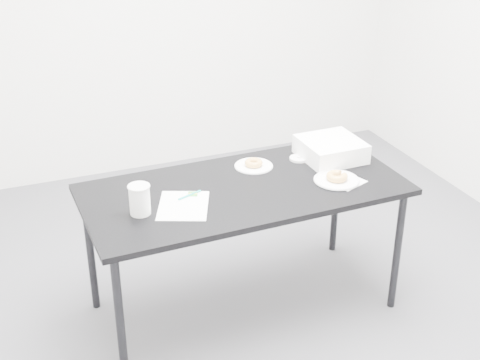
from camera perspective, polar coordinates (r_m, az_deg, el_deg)
name	(u,v)px	position (r m, az deg, el deg)	size (l,w,h in m)	color
floor	(248,308)	(3.73, 0.70, -10.86)	(4.00, 4.00, 0.00)	#4E4D52
table	(244,197)	(3.38, 0.35, -1.43)	(1.63, 0.80, 0.74)	black
scorecard	(183,206)	(3.19, -4.86, -2.19)	(0.23, 0.30, 0.00)	white
logo_patch	(193,194)	(3.29, -4.05, -1.20)	(0.05, 0.05, 0.00)	green
pen	(190,195)	(3.27, -4.32, -1.28)	(0.01, 0.01, 0.14)	#0D9791
napkin	(345,181)	(3.45, 8.98, -0.09)	(0.16, 0.16, 0.00)	white
plate_near	(337,180)	(3.44, 8.25, -0.01)	(0.23, 0.23, 0.01)	white
donut_near	(337,176)	(3.43, 8.27, 0.31)	(0.11, 0.11, 0.04)	#BF833C
plate_far	(254,166)	(3.57, 1.17, 1.20)	(0.21, 0.21, 0.01)	white
donut_far	(254,163)	(3.56, 1.18, 1.48)	(0.10, 0.10, 0.03)	#BF833C
coffee_cup	(140,200)	(3.11, -8.56, -1.66)	(0.10, 0.10, 0.15)	silver
cup_lid	(299,158)	(3.66, 5.04, 1.84)	(0.10, 0.10, 0.01)	silver
bakery_box	(331,149)	(3.68, 7.75, 2.63)	(0.31, 0.31, 0.10)	white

